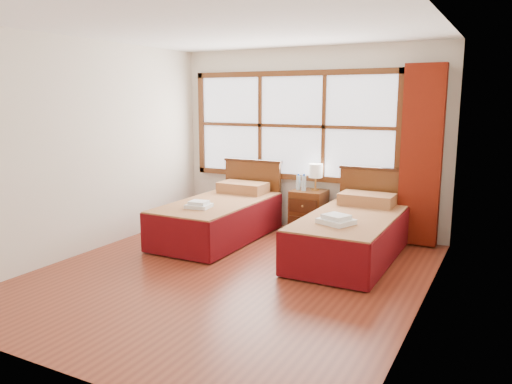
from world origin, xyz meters
The scene contains 15 objects.
floor centered at (0.00, 0.00, 0.00)m, with size 4.50×4.50×0.00m, color brown.
ceiling centered at (0.00, 0.00, 2.60)m, with size 4.50×4.50×0.00m, color white.
wall_back centered at (0.00, 2.25, 1.30)m, with size 4.00×4.00×0.00m, color silver.
wall_left centered at (-2.00, 0.00, 1.30)m, with size 4.50×4.50×0.00m, color silver.
wall_right centered at (2.00, 0.00, 1.30)m, with size 4.50×4.50×0.00m, color silver.
window centered at (-0.25, 2.21, 1.50)m, with size 3.16×0.06×1.56m.
curtain centered at (1.60, 2.11, 1.17)m, with size 0.50×0.16×2.30m, color maroon.
bed_left centered at (-0.85, 1.20, 0.30)m, with size 1.02×2.04×0.99m.
bed_right centered at (1.00, 1.20, 0.30)m, with size 1.02×2.04×0.98m.
nightstand centered at (0.13, 1.99, 0.31)m, with size 0.46×0.46×0.62m.
towels_left centered at (-0.85, 0.69, 0.56)m, with size 0.33×0.29×0.09m.
towels_right centered at (0.96, 0.71, 0.57)m, with size 0.44×0.41×0.10m.
lamp centered at (0.20, 2.06, 0.88)m, with size 0.19×0.19×0.37m.
bottle_near centered at (-0.03, 1.98, 0.72)m, with size 0.06×0.06×0.23m.
bottle_far centered at (0.07, 1.94, 0.73)m, with size 0.06×0.06×0.24m.
Camera 1 is at (2.66, -4.45, 1.89)m, focal length 35.00 mm.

